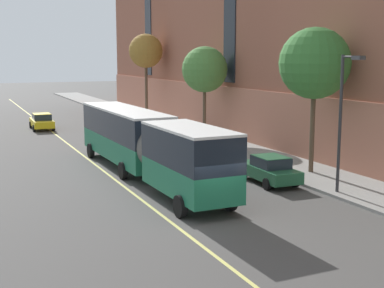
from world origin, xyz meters
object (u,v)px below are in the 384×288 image
at_px(parked_car_white_3, 139,122).
at_px(parked_car_silver_2, 167,133).
at_px(taxi_cab, 42,121).
at_px(city_bus, 144,141).
at_px(street_tree_mid_block, 315,64).
at_px(street_tree_far_downtown, 146,51).
at_px(street_lamp, 344,109).
at_px(street_tree_far_uptown, 205,70).
at_px(parked_car_green_0, 269,169).

bearing_deg(parked_car_white_3, parked_car_silver_2, -91.30).
bearing_deg(parked_car_silver_2, taxi_cab, 123.38).
distance_m(city_bus, street_tree_mid_block, 10.82).
distance_m(city_bus, street_tree_far_downtown, 29.03).
height_order(city_bus, street_tree_mid_block, street_tree_mid_block).
distance_m(street_tree_mid_block, street_lamp, 5.45).
bearing_deg(street_tree_far_uptown, street_tree_far_downtown, 90.00).
bearing_deg(parked_car_white_3, street_tree_far_downtown, 66.18).
height_order(parked_car_silver_2, parked_car_white_3, same).
relative_size(city_bus, parked_car_silver_2, 4.34).
height_order(city_bus, street_lamp, street_lamp).
bearing_deg(street_lamp, parked_car_silver_2, 95.77).
bearing_deg(street_tree_far_uptown, parked_car_green_0, -102.53).
bearing_deg(street_tree_mid_block, parked_car_green_0, -164.18).
height_order(parked_car_green_0, parked_car_silver_2, same).
bearing_deg(parked_car_green_0, parked_car_white_3, 89.69).
bearing_deg(city_bus, street_lamp, -44.87).
bearing_deg(parked_car_white_3, street_tree_mid_block, -81.22).
relative_size(parked_car_green_0, street_lamp, 0.64).
bearing_deg(street_lamp, street_tree_mid_block, 70.58).
height_order(street_tree_mid_block, street_lamp, street_tree_mid_block).
height_order(street_tree_far_downtown, street_lamp, street_tree_far_downtown).
distance_m(taxi_cab, street_tree_far_uptown, 17.42).
bearing_deg(parked_car_silver_2, parked_car_white_3, 88.70).
distance_m(city_bus, parked_car_green_0, 7.24).
bearing_deg(parked_car_green_0, city_bus, 145.63).
bearing_deg(street_tree_mid_block, parked_car_silver_2, 103.97).
distance_m(parked_car_white_3, street_tree_far_uptown, 9.46).
distance_m(city_bus, parked_car_white_3, 20.14).
bearing_deg(street_tree_far_uptown, street_lamp, -94.82).
bearing_deg(street_lamp, parked_car_green_0, 117.01).
bearing_deg(street_tree_mid_block, street_tree_far_downtown, 90.00).
bearing_deg(taxi_cab, street_lamp, -72.29).
distance_m(parked_car_green_0, street_lamp, 5.49).
relative_size(parked_car_silver_2, parked_car_white_3, 0.99).
height_order(city_bus, taxi_cab, city_bus).
xyz_separation_m(parked_car_green_0, street_lamp, (1.89, -3.71, 3.59)).
bearing_deg(street_tree_far_downtown, city_bus, -109.28).
bearing_deg(parked_car_green_0, taxi_cab, 106.38).
distance_m(parked_car_white_3, taxi_cab, 9.50).
bearing_deg(street_tree_far_uptown, parked_car_silver_2, -172.11).
bearing_deg(city_bus, parked_car_silver_2, 63.08).
bearing_deg(street_tree_far_downtown, taxi_cab, -165.02).
height_order(taxi_cab, street_lamp, street_lamp).
height_order(street_tree_mid_block, street_tree_far_downtown, street_tree_far_downtown).
relative_size(parked_car_white_3, street_tree_far_uptown, 0.57).
bearing_deg(taxi_cab, parked_car_silver_2, -56.62).
relative_size(city_bus, street_lamp, 2.71).
relative_size(parked_car_white_3, street_lamp, 0.63).
relative_size(street_tree_mid_block, street_tree_far_uptown, 1.11).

